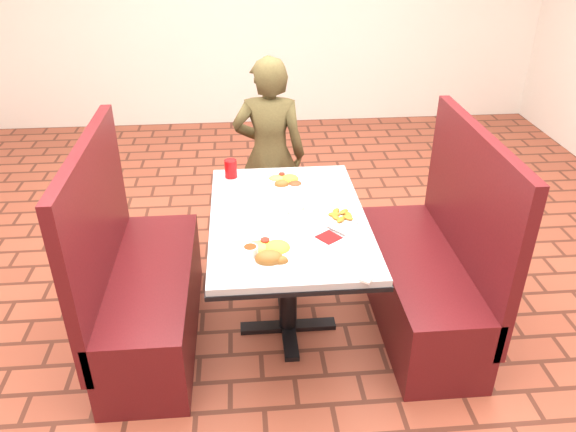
% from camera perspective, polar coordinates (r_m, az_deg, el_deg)
% --- Properties ---
extents(dining_table, '(0.81, 1.21, 0.75)m').
position_cam_1_polar(dining_table, '(2.94, 0.00, -1.63)').
color(dining_table, '#B0B3B5').
rests_on(dining_table, ground).
extents(booth_bench_left, '(0.47, 1.20, 1.17)m').
position_cam_1_polar(booth_bench_left, '(3.17, -14.66, -7.25)').
color(booth_bench_left, '#591417').
rests_on(booth_bench_left, ground).
extents(booth_bench_right, '(0.47, 1.20, 1.17)m').
position_cam_1_polar(booth_bench_right, '(3.28, 14.13, -5.82)').
color(booth_bench_right, '#591417').
rests_on(booth_bench_right, ground).
extents(diner_person, '(0.52, 0.38, 1.34)m').
position_cam_1_polar(diner_person, '(3.80, -1.88, 6.17)').
color(diner_person, brown).
rests_on(diner_person, ground).
extents(near_dinner_plate, '(0.30, 0.30, 0.09)m').
position_cam_1_polar(near_dinner_plate, '(2.56, -1.90, -3.51)').
color(near_dinner_plate, white).
rests_on(near_dinner_plate, dining_table).
extents(far_dinner_plate, '(0.25, 0.25, 0.06)m').
position_cam_1_polar(far_dinner_plate, '(3.22, -0.23, 3.71)').
color(far_dinner_plate, white).
rests_on(far_dinner_plate, dining_table).
extents(plantain_plate, '(0.20, 0.20, 0.03)m').
position_cam_1_polar(plantain_plate, '(2.87, 5.34, -0.07)').
color(plantain_plate, white).
rests_on(plantain_plate, dining_table).
extents(maroon_napkin, '(0.14, 0.14, 0.00)m').
position_cam_1_polar(maroon_napkin, '(2.72, 4.16, -2.17)').
color(maroon_napkin, maroon).
rests_on(maroon_napkin, dining_table).
extents(spoon_utensil, '(0.08, 0.10, 0.00)m').
position_cam_1_polar(spoon_utensil, '(2.76, 4.90, -1.58)').
color(spoon_utensil, silver).
rests_on(spoon_utensil, dining_table).
extents(red_tumbler, '(0.07, 0.07, 0.11)m').
position_cam_1_polar(red_tumbler, '(3.30, -5.84, 4.81)').
color(red_tumbler, red).
rests_on(red_tumbler, dining_table).
extents(paper_napkin, '(0.26, 0.25, 0.01)m').
position_cam_1_polar(paper_napkin, '(2.51, 6.83, -5.22)').
color(paper_napkin, white).
rests_on(paper_napkin, dining_table).
extents(knife_utensil, '(0.09, 0.16, 0.00)m').
position_cam_1_polar(knife_utensil, '(2.61, -0.28, -3.25)').
color(knife_utensil, silver).
rests_on(knife_utensil, dining_table).
extents(fork_utensil, '(0.06, 0.14, 0.00)m').
position_cam_1_polar(fork_utensil, '(2.59, -0.62, -3.59)').
color(fork_utensil, silver).
rests_on(fork_utensil, dining_table).
extents(lettuce_shreds, '(0.28, 0.32, 0.00)m').
position_cam_1_polar(lettuce_shreds, '(2.95, 0.67, 0.62)').
color(lettuce_shreds, '#80BC4B').
rests_on(lettuce_shreds, dining_table).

